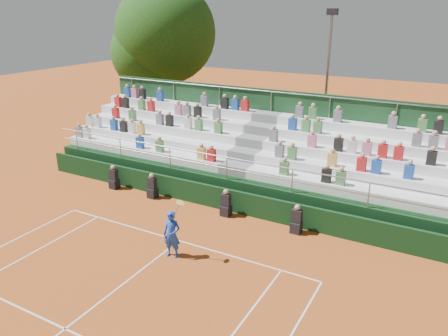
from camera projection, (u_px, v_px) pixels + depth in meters
The scene contains 8 objects.
ground at pixel (179, 241), 16.40m from camera, with size 90.00×90.00×0.00m, color #AE511D.
courtside_wall at pixel (221, 198), 18.86m from camera, with size 20.00×0.15×1.00m, color black.
line_officials at pixel (191, 197), 19.06m from camera, with size 9.68×0.40×1.19m.
grandstand at pixel (253, 164), 21.34m from camera, with size 20.00×5.20×4.40m.
tennis_player at pixel (172, 234), 15.10m from camera, with size 0.88×0.52×2.22m.
tree_west at pixel (151, 53), 30.69m from camera, with size 5.60×5.60×8.10m.
tree_east at pixel (165, 33), 30.15m from camera, with size 6.95×6.95×10.11m.
floodlight_mast at pixel (328, 72), 24.91m from camera, with size 0.60×0.25×8.23m.
Camera 1 is at (8.45, -11.86, 8.21)m, focal length 35.00 mm.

